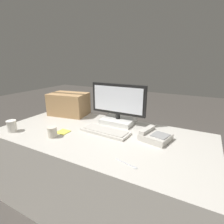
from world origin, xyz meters
TOP-DOWN VIEW (x-y plane):
  - ground_plane at (0.00, 0.00)m, footprint 12.00×12.00m
  - office_desk at (0.00, 0.00)m, footprint 1.80×0.90m
  - monitor at (0.02, 0.30)m, footprint 0.55×0.23m
  - keyboard at (0.03, 0.04)m, footprint 0.43×0.18m
  - desk_phone at (0.44, 0.10)m, footprint 0.25×0.24m
  - paper_cup_left at (-0.70, -0.32)m, footprint 0.08×0.08m
  - paper_cup_right at (-0.31, -0.24)m, footprint 0.08×0.08m
  - spoon at (0.39, -0.31)m, footprint 0.16×0.05m
  - cardboard_box at (-0.60, 0.30)m, footprint 0.45×0.33m
  - sticky_note_pad at (-0.30, -0.13)m, footprint 0.10×0.10m

SIDE VIEW (x-z plane):
  - ground_plane at x=0.00m, z-range 0.00..0.00m
  - office_desk at x=0.00m, z-range 0.00..0.73m
  - spoon at x=0.39m, z-range 0.73..0.73m
  - sticky_note_pad at x=-0.30m, z-range 0.73..0.73m
  - keyboard at x=0.03m, z-range 0.73..0.75m
  - desk_phone at x=0.44m, z-range 0.72..0.80m
  - paper_cup_right at x=-0.31m, z-range 0.73..0.81m
  - paper_cup_left at x=-0.70m, z-range 0.73..0.83m
  - cardboard_box at x=-0.60m, z-range 0.73..0.97m
  - monitor at x=0.02m, z-range 0.69..1.08m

